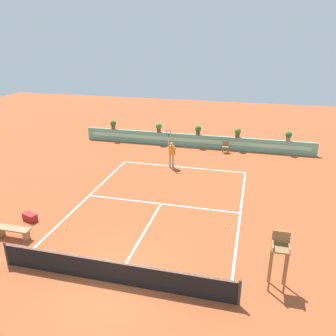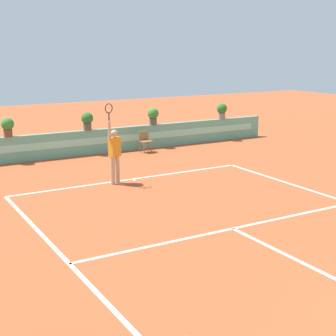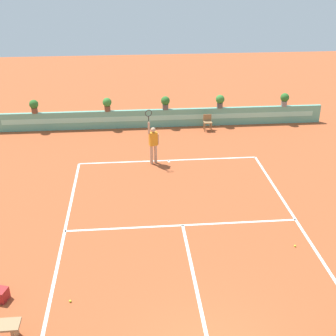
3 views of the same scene
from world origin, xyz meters
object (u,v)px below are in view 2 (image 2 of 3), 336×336
Objects in this scene: ball_kid_chair at (145,141)px; potted_plant_centre at (87,120)px; potted_plant_far_right at (222,110)px; potted_plant_right at (153,115)px; tennis_player at (115,151)px; potted_plant_left at (8,126)px.

potted_plant_centre is at bearing 161.77° from ball_kid_chair.
potted_plant_centre reaches higher than ball_kid_chair.
potted_plant_right is at bearing 180.00° from potted_plant_far_right.
potted_plant_left is (-2.19, 4.74, 0.36)m from tennis_player.
potted_plant_right and potted_plant_left have the same top height.
tennis_player is 3.57× the size of potted_plant_left.
potted_plant_right and potted_plant_far_right have the same top height.
potted_plant_centre is at bearing 78.63° from tennis_player.
potted_plant_left is 9.77m from potted_plant_far_right.
ball_kid_chair is 4.57m from potted_plant_far_right.
potted_plant_right is 1.00× the size of potted_plant_far_right.
tennis_player is at bearing -101.37° from potted_plant_centre.
tennis_player is 6.18m from potted_plant_right.
potted_plant_left is (-5.36, 0.73, 0.93)m from ball_kid_chair.
potted_plant_centre is (-3.00, 0.00, 0.00)m from potted_plant_right.
potted_plant_centre is 1.00× the size of potted_plant_far_right.
potted_plant_far_right is (3.63, 0.00, 0.00)m from potted_plant_right.
potted_plant_centre is at bearing 0.00° from potted_plant_left.
tennis_player reaches higher than potted_plant_right.
ball_kid_chair is 5.14m from tennis_player.
ball_kid_chair is 1.17× the size of potted_plant_left.
potted_plant_centre is at bearing 180.00° from potted_plant_far_right.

